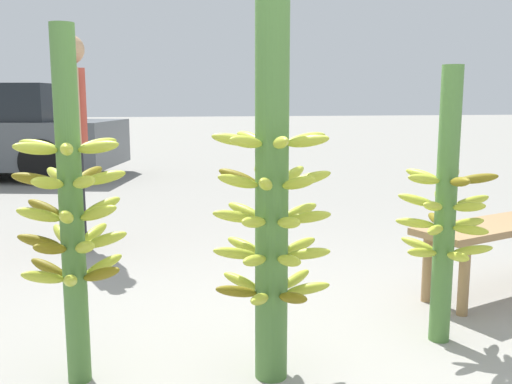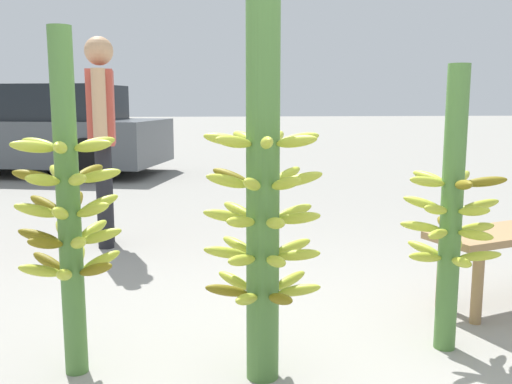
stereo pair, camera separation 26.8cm
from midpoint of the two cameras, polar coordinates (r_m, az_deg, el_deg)
name	(u,v)px [view 2 (the right image)]	position (r m, az deg, el deg)	size (l,w,h in m)	color
banana_stalk_left	(69,207)	(2.45, -15.31, -1.45)	(0.45, 0.45, 1.46)	#4C7A38
banana_stalk_center	(263,199)	(2.32, 4.00, -0.73)	(0.50, 0.50, 1.61)	#4C7A38
banana_stalk_right	(451,213)	(2.82, 21.57, -2.03)	(0.46, 0.46, 1.33)	#4C7A38
vendor_person	(102,124)	(4.67, -13.59, 6.66)	(0.24, 0.66, 1.66)	black
parked_car	(37,131)	(9.75, -20.29, 5.71)	(4.37, 2.77, 1.41)	#4C5156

